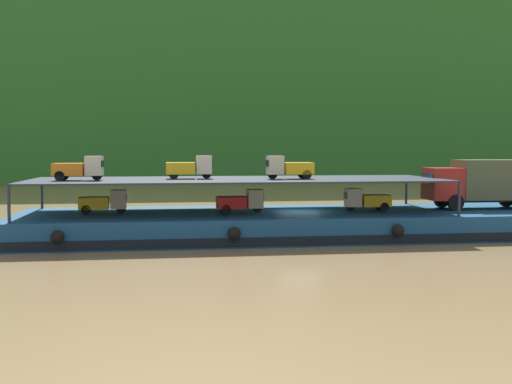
{
  "coord_description": "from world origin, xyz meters",
  "views": [
    {
      "loc": [
        -7.6,
        -35.82,
        5.26
      ],
      "look_at": [
        -2.7,
        0.0,
        2.7
      ],
      "focal_mm": 42.41,
      "sensor_mm": 36.0,
      "label": 1
    }
  ],
  "objects": [
    {
      "name": "ground_plane",
      "position": [
        0.0,
        0.0,
        0.0
      ],
      "size": [
        400.0,
        400.0,
        0.0
      ],
      "primitive_type": "plane",
      "color": "brown"
    },
    {
      "name": "cargo_rack",
      "position": [
        -3.8,
        0.0,
        3.44
      ],
      "size": [
        24.36,
        7.94,
        2.0
      ],
      "color": "#232833",
      "rests_on": "cargo_barge"
    },
    {
      "name": "cargo_barge",
      "position": [
        -0.0,
        -0.02,
        0.75
      ],
      "size": [
        33.56,
        9.3,
        1.5
      ],
      "color": "navy",
      "rests_on": "ground"
    },
    {
      "name": "covered_lorry",
      "position": [
        11.8,
        0.08,
        3.19
      ],
      "size": [
        7.88,
        2.39,
        3.1
      ],
      "color": "maroon",
      "rests_on": "cargo_barge"
    },
    {
      "name": "mini_truck_lower_aft",
      "position": [
        -3.66,
        -0.4,
        2.19
      ],
      "size": [
        2.79,
        1.28,
        1.38
      ],
      "color": "red",
      "rests_on": "cargo_barge"
    },
    {
      "name": "mini_truck_upper_fore",
      "position": [
        -0.81,
        -0.58,
        4.19
      ],
      "size": [
        2.78,
        1.26,
        1.38
      ],
      "color": "gold",
      "rests_on": "cargo_rack"
    },
    {
      "name": "mini_truck_upper_mid",
      "position": [
        -6.62,
        0.51,
        4.19
      ],
      "size": [
        2.74,
        1.2,
        1.38
      ],
      "color": "gold",
      "rests_on": "cargo_rack"
    },
    {
      "name": "mini_truck_lower_mid",
      "position": [
        4.08,
        -0.31,
        2.19
      ],
      "size": [
        2.79,
        1.29,
        1.38
      ],
      "color": "gold",
      "rests_on": "cargo_barge"
    },
    {
      "name": "mini_truck_upper_stern",
      "position": [
        -12.88,
        -0.7,
        4.19
      ],
      "size": [
        2.79,
        1.28,
        1.38
      ],
      "color": "orange",
      "rests_on": "cargo_rack"
    },
    {
      "name": "mini_truck_lower_stern",
      "position": [
        -11.66,
        0.31,
        2.19
      ],
      "size": [
        2.79,
        1.29,
        1.38
      ],
      "color": "gold",
      "rests_on": "cargo_barge"
    },
    {
      "name": "hillside_far_bank",
      "position": [
        0.0,
        70.81,
        23.64
      ],
      "size": [
        142.71,
        32.25,
        41.97
      ],
      "color": "#286023",
      "rests_on": "ground"
    }
  ]
}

